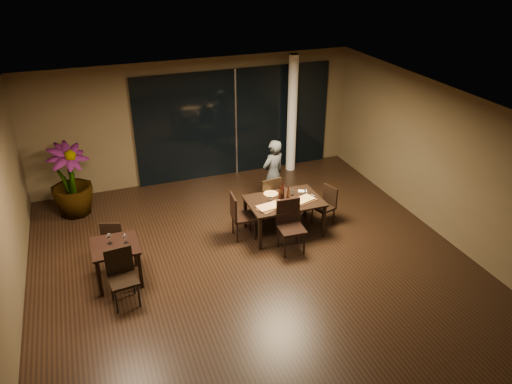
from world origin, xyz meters
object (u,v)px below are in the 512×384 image
object	(u,v)px
potted_plant	(70,180)
bottle_b	(288,193)
main_table	(284,203)
diner	(273,174)
bottle_a	(280,193)
chair_main_near	(290,223)
chair_side_near	(122,274)
chair_main_left	(239,214)
chair_side_far	(114,238)
chair_main_far	(269,196)
bottle_c	(283,190)
chair_main_right	(326,203)
side_table	(116,251)

from	to	relation	value
potted_plant	bottle_b	size ratio (longest dim) A/B	5.47
main_table	diner	size ratio (longest dim) A/B	0.93
bottle_a	bottle_b	bearing A→B (deg)	-23.40
chair_main_near	chair_side_near	size ratio (longest dim) A/B	1.06
chair_main_left	chair_side_far	bearing A→B (deg)	92.75
chair_main_far	main_table	bearing A→B (deg)	89.81
chair_main_left	diner	size ratio (longest dim) A/B	0.61
bottle_c	chair_main_right	bearing A→B (deg)	-3.56
bottle_b	bottle_c	distance (m)	0.14
chair_side_far	chair_side_near	xyz separation A→B (m)	(0.01, -1.29, 0.07)
chair_main_near	chair_main_left	xyz separation A→B (m)	(-0.79, 0.72, -0.04)
chair_main_near	chair_side_near	bearing A→B (deg)	-168.39
chair_main_near	main_table	bearing A→B (deg)	80.15
chair_main_near	side_table	bearing A→B (deg)	-178.88
side_table	chair_side_near	world-z (taller)	chair_side_near
side_table	potted_plant	xyz separation A→B (m)	(-0.63, 2.81, 0.19)
potted_plant	bottle_a	size ratio (longest dim) A/B	5.29
bottle_c	chair_main_left	bearing A→B (deg)	178.69
bottle_a	bottle_b	size ratio (longest dim) A/B	1.03
potted_plant	chair_main_left	bearing A→B (deg)	-35.24
side_table	chair_main_left	world-z (taller)	chair_main_left
bottle_b	chair_side_far	bearing A→B (deg)	176.54
main_table	chair_main_far	size ratio (longest dim) A/B	1.51
chair_main_far	chair_main_left	size ratio (longest dim) A/B	1.02
chair_main_right	bottle_c	distance (m)	1.09
chair_main_left	bottle_c	distance (m)	1.00
main_table	potted_plant	world-z (taller)	potted_plant
chair_main_far	chair_side_far	bearing A→B (deg)	-0.31
chair_main_right	bottle_a	bearing A→B (deg)	-108.52
chair_main_right	diner	world-z (taller)	diner
chair_main_far	chair_main_right	bearing A→B (deg)	142.80
side_table	chair_main_right	distance (m)	4.42
diner	chair_main_near	bearing A→B (deg)	58.05
side_table	bottle_c	size ratio (longest dim) A/B	2.27
chair_main_near	chair_main_left	bearing A→B (deg)	140.49
chair_side_far	bottle_a	xyz separation A→B (m)	(3.31, -0.14, 0.43)
bottle_b	potted_plant	bearing A→B (deg)	150.47
potted_plant	bottle_c	bearing A→B (deg)	-28.82
chair_main_left	chair_side_far	xyz separation A→B (m)	(-2.46, 0.08, -0.07)
chair_side_far	chair_main_left	bearing A→B (deg)	-162.47
main_table	diner	xyz separation A→B (m)	(0.20, 1.12, 0.13)
main_table	bottle_a	distance (m)	0.25
chair_main_far	diner	size ratio (longest dim) A/B	0.62
chair_side_far	potted_plant	distance (m)	2.24
bottle_c	chair_main_near	bearing A→B (deg)	-100.70
chair_main_far	chair_main_left	distance (m)	0.99
chair_main_right	chair_side_near	world-z (taller)	chair_side_near
chair_main_near	diner	distance (m)	1.76
chair_main_left	bottle_a	xyz separation A→B (m)	(0.85, -0.07, 0.36)
chair_side_near	bottle_c	xyz separation A→B (m)	(3.37, 1.20, 0.38)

